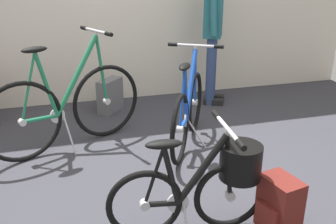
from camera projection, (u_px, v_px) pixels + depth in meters
ground_plane at (178, 182)px, 2.99m from camera, size 6.06×6.06×0.00m
folding_bike_foreground at (209, 181)px, 2.33m from camera, size 1.02×0.53×0.72m
display_bike_left at (188, 110)px, 3.50m from camera, size 0.73×1.15×0.91m
display_bike_right at (67, 107)px, 3.43m from camera, size 1.42×0.73×1.07m
visitor_near_wall at (213, 24)px, 4.39m from camera, size 0.37×0.48×1.68m
backpack_on_floor at (110, 96)px, 4.38m from camera, size 0.33×0.34×0.38m
handbag_on_floor at (279, 206)px, 2.39m from camera, size 0.25×0.28×0.37m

